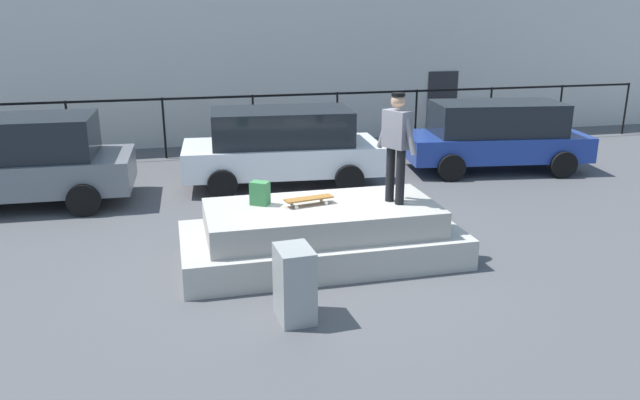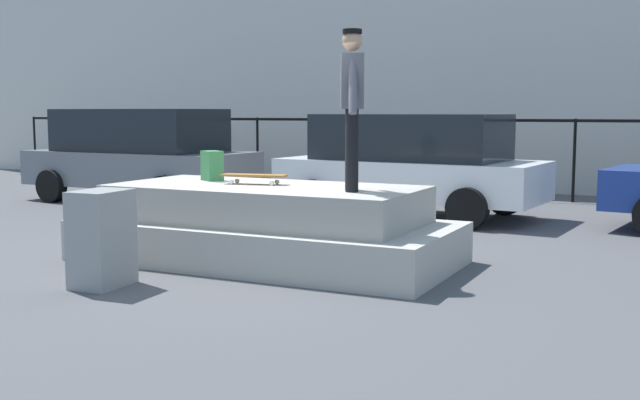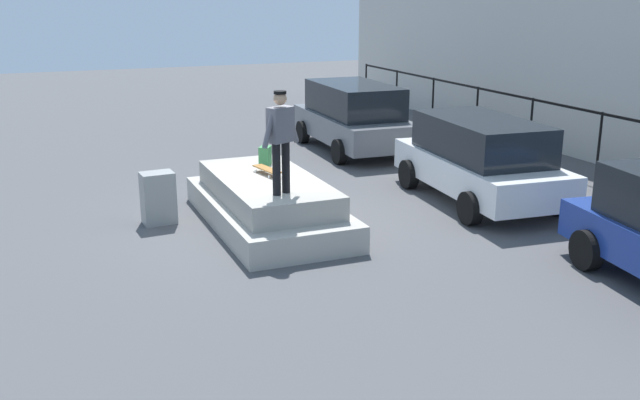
{
  "view_description": "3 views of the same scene",
  "coord_description": "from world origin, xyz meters",
  "px_view_note": "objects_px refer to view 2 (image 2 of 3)",
  "views": [
    {
      "loc": [
        -2.24,
        -9.08,
        3.86
      ],
      "look_at": [
        0.3,
        1.26,
        0.56
      ],
      "focal_mm": 34.59,
      "sensor_mm": 36.0,
      "label": 1
    },
    {
      "loc": [
        4.54,
        -7.87,
        1.77
      ],
      "look_at": [
        0.32,
        0.7,
        0.67
      ],
      "focal_mm": 43.0,
      "sensor_mm": 36.0,
      "label": 2
    },
    {
      "loc": [
        12.31,
        -4.1,
        4.2
      ],
      "look_at": [
        0.36,
        0.81,
        0.46
      ],
      "focal_mm": 40.45,
      "sensor_mm": 36.0,
      "label": 3
    }
  ],
  "objects_px": {
    "skateboard": "(254,176)",
    "car_grey_hatchback_near": "(140,153)",
    "skateboarder": "(352,98)",
    "car_white_hatchback_mid": "(410,162)",
    "backpack": "(212,166)",
    "utility_box": "(102,239)"
  },
  "relations": [
    {
      "from": "skateboard",
      "to": "car_grey_hatchback_near",
      "type": "distance_m",
      "value": 6.65
    },
    {
      "from": "skateboarder",
      "to": "car_white_hatchback_mid",
      "type": "distance_m",
      "value": 4.87
    },
    {
      "from": "skateboarder",
      "to": "backpack",
      "type": "height_order",
      "value": "skateboarder"
    },
    {
      "from": "car_white_hatchback_mid",
      "to": "skateboard",
      "type": "bearing_deg",
      "value": -94.93
    },
    {
      "from": "utility_box",
      "to": "car_white_hatchback_mid",
      "type": "bearing_deg",
      "value": 77.2
    },
    {
      "from": "backpack",
      "to": "skateboarder",
      "type": "bearing_deg",
      "value": 21.63
    },
    {
      "from": "skateboarder",
      "to": "utility_box",
      "type": "xyz_separation_m",
      "value": [
        -1.99,
        -1.75,
        -1.43
      ]
    },
    {
      "from": "skateboard",
      "to": "car_grey_hatchback_near",
      "type": "relative_size",
      "value": 0.17
    },
    {
      "from": "skateboard",
      "to": "backpack",
      "type": "relative_size",
      "value": 2.16
    },
    {
      "from": "backpack",
      "to": "car_white_hatchback_mid",
      "type": "distance_m",
      "value": 4.42
    },
    {
      "from": "car_grey_hatchback_near",
      "to": "car_white_hatchback_mid",
      "type": "bearing_deg",
      "value": 2.93
    },
    {
      "from": "skateboarder",
      "to": "utility_box",
      "type": "relative_size",
      "value": 1.78
    },
    {
      "from": "skateboard",
      "to": "backpack",
      "type": "height_order",
      "value": "backpack"
    },
    {
      "from": "skateboard",
      "to": "car_grey_hatchback_near",
      "type": "bearing_deg",
      "value": 140.91
    },
    {
      "from": "car_white_hatchback_mid",
      "to": "utility_box",
      "type": "xyz_separation_m",
      "value": [
        -1.02,
        -6.42,
        -0.43
      ]
    },
    {
      "from": "skateboarder",
      "to": "backpack",
      "type": "relative_size",
      "value": 4.66
    },
    {
      "from": "skateboard",
      "to": "car_grey_hatchback_near",
      "type": "height_order",
      "value": "car_grey_hatchback_near"
    },
    {
      "from": "backpack",
      "to": "car_white_hatchback_mid",
      "type": "height_order",
      "value": "car_white_hatchback_mid"
    },
    {
      "from": "skateboard",
      "to": "car_grey_hatchback_near",
      "type": "xyz_separation_m",
      "value": [
        -5.16,
        4.19,
        -0.05
      ]
    },
    {
      "from": "skateboarder",
      "to": "car_grey_hatchback_near",
      "type": "xyz_separation_m",
      "value": [
        -6.52,
        4.39,
        -0.96
      ]
    },
    {
      "from": "car_grey_hatchback_near",
      "to": "utility_box",
      "type": "relative_size",
      "value": 4.72
    },
    {
      "from": "backpack",
      "to": "utility_box",
      "type": "distance_m",
      "value": 2.24
    }
  ]
}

